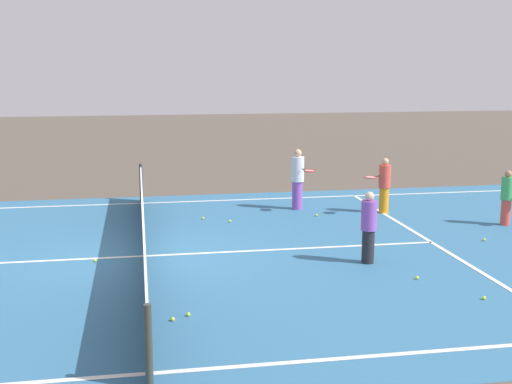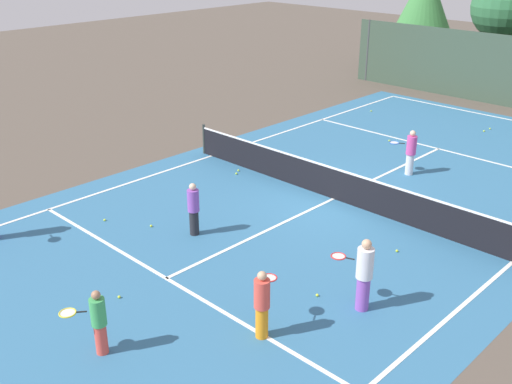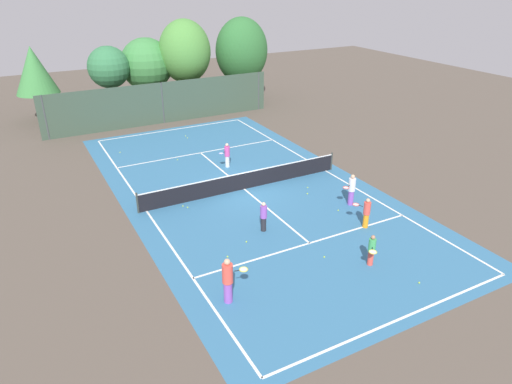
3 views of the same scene
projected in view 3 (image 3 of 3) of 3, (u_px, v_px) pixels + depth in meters
The scene contains 29 objects.
ground_plane at pixel (244, 189), 25.60m from camera, with size 80.00×80.00×0.00m, color brown.
court_surface at pixel (244, 189), 25.60m from camera, with size 13.00×25.00×0.01m.
tennis_net at pixel (244, 181), 25.38m from camera, with size 11.90×0.10×1.10m.
perimeter_fence at pixel (163, 103), 36.04m from camera, with size 18.00×0.12×3.20m.
tree_0 at pixel (242, 51), 41.09m from camera, with size 4.76×3.97×7.35m.
tree_1 at pixel (147, 64), 38.64m from camera, with size 4.31×4.31×6.01m.
tree_2 at pixel (185, 52), 38.34m from camera, with size 4.29×4.11×7.44m.
tree_3 at pixel (34, 70), 35.57m from camera, with size 3.24×3.24×5.80m.
tree_4 at pixel (109, 68), 36.65m from camera, with size 3.28×3.28×5.65m.
player_0 at pixel (227, 155), 28.16m from camera, with size 0.89×0.63×1.53m.
player_1 at pixel (228, 280), 16.50m from camera, with size 0.97×0.48×1.84m.
player_2 at pixel (366, 212), 21.48m from camera, with size 0.65×0.88×1.50m.
player_3 at pixel (264, 216), 21.20m from camera, with size 0.31×0.31×1.47m.
player_4 at pixel (372, 250), 18.71m from camera, with size 0.72×0.81×1.38m.
player_5 at pixel (351, 189), 23.54m from camera, with size 0.93×0.59×1.67m.
tennis_ball_0 at pixel (186, 136), 33.73m from camera, with size 0.07×0.07×0.07m, color #CCE533.
tennis_ball_1 at pixel (324, 257), 19.47m from camera, with size 0.07×0.07×0.07m, color #CCE533.
tennis_ball_2 at pixel (120, 152), 30.68m from camera, with size 0.07×0.07×0.07m, color #CCE533.
tennis_ball_3 at pixel (419, 283), 17.87m from camera, with size 0.07×0.07×0.07m, color #CCE533.
tennis_ball_4 at pixel (187, 138), 33.34m from camera, with size 0.07×0.07×0.07m, color #CCE533.
tennis_ball_5 at pixel (228, 257), 19.50m from camera, with size 0.07×0.07×0.07m, color #CCE533.
tennis_ball_6 at pixel (188, 207), 23.55m from camera, with size 0.07×0.07×0.07m, color #CCE533.
tennis_ball_7 at pixel (232, 183), 26.26m from camera, with size 0.07×0.07×0.07m, color #CCE533.
tennis_ball_8 at pixel (338, 210), 23.26m from camera, with size 0.07×0.07×0.07m, color #CCE533.
tennis_ball_9 at pixel (177, 160), 29.49m from camera, with size 0.07×0.07×0.07m, color #CCE533.
tennis_ball_10 at pixel (183, 206), 23.68m from camera, with size 0.07×0.07×0.07m, color #CCE533.
tennis_ball_11 at pixel (307, 194), 25.00m from camera, with size 0.07×0.07×0.07m, color #CCE533.
tennis_ball_12 at pixel (308, 187), 25.71m from camera, with size 0.07×0.07×0.07m, color #CCE533.
tennis_ball_13 at pixel (246, 242), 20.56m from camera, with size 0.07×0.07×0.07m, color #CCE533.
Camera 3 is at (-10.37, -20.72, 10.90)m, focal length 32.53 mm.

